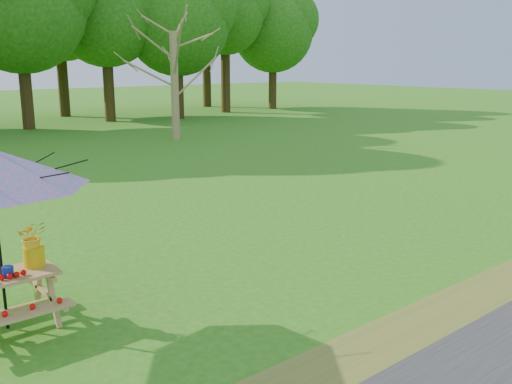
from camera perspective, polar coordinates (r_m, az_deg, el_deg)
ground at (r=7.34m, az=-18.19°, el=-12.90°), size 120.00×120.00×0.00m
picnic_table at (r=7.49m, az=-23.79°, el=-10.10°), size 1.20×1.32×0.67m
flower_bucket at (r=7.45m, az=-21.42°, el=-4.69°), size 0.37×0.33×0.57m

